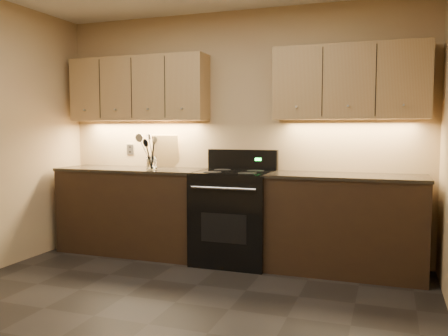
% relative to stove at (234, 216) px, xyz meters
% --- Properties ---
extents(floor, '(4.00, 4.00, 0.00)m').
position_rel_stove_xyz_m(floor, '(-0.08, -1.68, -0.48)').
color(floor, black).
rests_on(floor, ground).
extents(wall_back, '(4.00, 0.04, 2.60)m').
position_rel_stove_xyz_m(wall_back, '(-0.08, 0.32, 0.82)').
color(wall_back, tan).
rests_on(wall_back, ground).
extents(counter_left, '(1.62, 0.62, 0.93)m').
position_rel_stove_xyz_m(counter_left, '(-1.18, 0.02, -0.01)').
color(counter_left, black).
rests_on(counter_left, ground).
extents(counter_right, '(1.46, 0.62, 0.93)m').
position_rel_stove_xyz_m(counter_right, '(1.10, 0.02, -0.01)').
color(counter_right, black).
rests_on(counter_right, ground).
extents(stove, '(0.76, 0.68, 1.14)m').
position_rel_stove_xyz_m(stove, '(0.00, 0.00, 0.00)').
color(stove, black).
rests_on(stove, ground).
extents(upper_cab_left, '(1.60, 0.30, 0.70)m').
position_rel_stove_xyz_m(upper_cab_left, '(-1.18, 0.17, 1.32)').
color(upper_cab_left, '#A38651').
rests_on(upper_cab_left, wall_back).
extents(upper_cab_right, '(1.44, 0.30, 0.70)m').
position_rel_stove_xyz_m(upper_cab_right, '(1.10, 0.17, 1.32)').
color(upper_cab_right, '#A38651').
rests_on(upper_cab_right, wall_back).
extents(outlet_plate, '(0.08, 0.01, 0.12)m').
position_rel_stove_xyz_m(outlet_plate, '(-1.38, 0.31, 0.64)').
color(outlet_plate, '#B2B5BA').
rests_on(outlet_plate, wall_back).
extents(utensil_crock, '(0.13, 0.13, 0.14)m').
position_rel_stove_xyz_m(utensil_crock, '(-0.88, -0.10, 0.51)').
color(utensil_crock, white).
rests_on(utensil_crock, counter_left).
extents(cutting_board, '(0.31, 0.17, 0.37)m').
position_rel_stove_xyz_m(cutting_board, '(-0.90, 0.26, 0.63)').
color(cutting_board, '#DEBD77').
rests_on(cutting_board, counter_left).
extents(wooden_spoon, '(0.12, 0.12, 0.34)m').
position_rel_stove_xyz_m(wooden_spoon, '(-0.92, -0.10, 0.63)').
color(wooden_spoon, '#DEBD77').
rests_on(wooden_spoon, utensil_crock).
extents(black_spoon, '(0.10, 0.14, 0.32)m').
position_rel_stove_xyz_m(black_spoon, '(-0.88, -0.09, 0.62)').
color(black_spoon, black).
rests_on(black_spoon, utensil_crock).
extents(black_turner, '(0.09, 0.17, 0.36)m').
position_rel_stove_xyz_m(black_turner, '(-0.88, -0.12, 0.64)').
color(black_turner, black).
rests_on(black_turner, utensil_crock).
extents(steel_spatula, '(0.18, 0.11, 0.39)m').
position_rel_stove_xyz_m(steel_spatula, '(-0.85, -0.09, 0.65)').
color(steel_spatula, silver).
rests_on(steel_spatula, utensil_crock).
extents(steel_skimmer, '(0.25, 0.12, 0.39)m').
position_rel_stove_xyz_m(steel_skimmer, '(-0.86, -0.10, 0.66)').
color(steel_skimmer, silver).
rests_on(steel_skimmer, utensil_crock).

